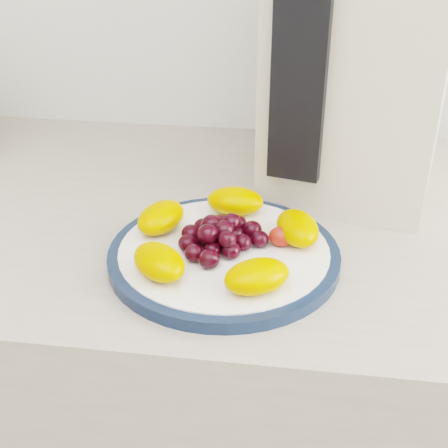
# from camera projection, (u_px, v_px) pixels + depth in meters

# --- Properties ---
(counter) EXTENTS (3.50, 0.60, 0.90)m
(counter) POSITION_uv_depth(u_px,v_px,m) (178.00, 435.00, 1.08)
(counter) COLOR #A5998D
(counter) RESTS_ON floor
(cabinet_face) EXTENTS (3.48, 0.58, 0.84)m
(cabinet_face) POSITION_uv_depth(u_px,v_px,m) (179.00, 447.00, 1.09)
(cabinet_face) COLOR #9F7957
(cabinet_face) RESTS_ON floor
(plate_rim) EXTENTS (0.27, 0.27, 0.01)m
(plate_rim) POSITION_uv_depth(u_px,v_px,m) (224.00, 256.00, 0.73)
(plate_rim) COLOR #14233D
(plate_rim) RESTS_ON counter
(plate_face) EXTENTS (0.24, 0.24, 0.02)m
(plate_face) POSITION_uv_depth(u_px,v_px,m) (224.00, 255.00, 0.73)
(plate_face) COLOR white
(plate_face) RESTS_ON counter
(appliance_body) EXTENTS (0.28, 0.35, 0.38)m
(appliance_body) POSITION_uv_depth(u_px,v_px,m) (368.00, 45.00, 0.85)
(appliance_body) COLOR beige
(appliance_body) RESTS_ON counter
(appliance_panel) EXTENTS (0.07, 0.04, 0.28)m
(appliance_panel) POSITION_uv_depth(u_px,v_px,m) (300.00, 67.00, 0.73)
(appliance_panel) COLOR black
(appliance_panel) RESTS_ON appliance_body
(fruit_plate) EXTENTS (0.23, 0.23, 0.04)m
(fruit_plate) POSITION_uv_depth(u_px,v_px,m) (224.00, 235.00, 0.72)
(fruit_plate) COLOR orange
(fruit_plate) RESTS_ON plate_face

